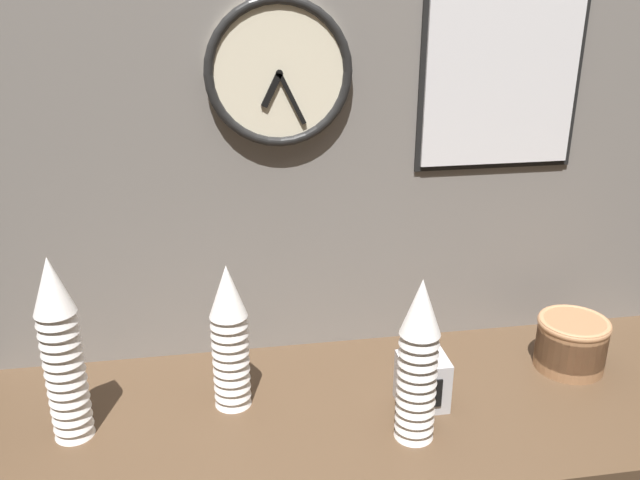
# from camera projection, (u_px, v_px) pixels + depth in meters

# --- Properties ---
(ground_plane) EXTENTS (1.60, 0.56, 0.04)m
(ground_plane) POSITION_uv_depth(u_px,v_px,m) (367.00, 410.00, 1.41)
(ground_plane) COLOR #4C3826
(wall_tiled_back) EXTENTS (1.60, 0.03, 1.05)m
(wall_tiled_back) POSITION_uv_depth(u_px,v_px,m) (345.00, 123.00, 1.44)
(wall_tiled_back) COLOR slate
(wall_tiled_back) RESTS_ON ground_plane
(cup_stack_far_left) EXTENTS (0.08, 0.08, 0.37)m
(cup_stack_far_left) POSITION_uv_depth(u_px,v_px,m) (62.00, 350.00, 1.23)
(cup_stack_far_left) COLOR white
(cup_stack_far_left) RESTS_ON ground_plane
(cup_stack_center_left) EXTENTS (0.08, 0.08, 0.31)m
(cup_stack_center_left) POSITION_uv_depth(u_px,v_px,m) (230.00, 337.00, 1.34)
(cup_stack_center_left) COLOR white
(cup_stack_center_left) RESTS_ON ground_plane
(cup_stack_center_right) EXTENTS (0.08, 0.08, 0.33)m
(cup_stack_center_right) POSITION_uv_depth(u_px,v_px,m) (418.00, 361.00, 1.24)
(cup_stack_center_right) COLOR white
(cup_stack_center_right) RESTS_ON ground_plane
(bowl_stack_far_right) EXTENTS (0.16, 0.16, 0.12)m
(bowl_stack_far_right) POSITION_uv_depth(u_px,v_px,m) (571.00, 342.00, 1.50)
(bowl_stack_far_right) COLOR #996B47
(bowl_stack_far_right) RESTS_ON ground_plane
(wall_clock) EXTENTS (0.30, 0.03, 0.30)m
(wall_clock) POSITION_uv_depth(u_px,v_px,m) (279.00, 73.00, 1.35)
(wall_clock) COLOR beige
(menu_board) EXTENTS (0.36, 0.01, 0.43)m
(menu_board) POSITION_uv_depth(u_px,v_px,m) (502.00, 71.00, 1.44)
(menu_board) COLOR black
(napkin_dispenser) EXTENTS (0.10, 0.09, 0.11)m
(napkin_dispenser) POSITION_uv_depth(u_px,v_px,m) (422.00, 382.00, 1.37)
(napkin_dispenser) COLOR #B7B7BC
(napkin_dispenser) RESTS_ON ground_plane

